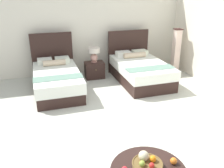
% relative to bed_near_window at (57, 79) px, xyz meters
% --- Properties ---
extents(ground_plane, '(9.33, 10.20, 0.02)m').
position_rel_bed_near_window_xyz_m(ground_plane, '(1.14, -2.05, -0.32)').
color(ground_plane, beige).
extents(wall_back, '(9.33, 0.12, 2.86)m').
position_rel_bed_near_window_xyz_m(wall_back, '(1.14, 1.25, 1.12)').
color(wall_back, white).
rests_on(wall_back, ground).
extents(bed_near_window, '(1.17, 2.08, 1.32)m').
position_rel_bed_near_window_xyz_m(bed_near_window, '(0.00, 0.00, 0.00)').
color(bed_near_window, black).
rests_on(bed_near_window, ground).
extents(bed_near_corner, '(1.29, 2.07, 1.28)m').
position_rel_bed_near_window_xyz_m(bed_near_corner, '(2.28, -0.01, 0.01)').
color(bed_near_corner, black).
rests_on(bed_near_corner, ground).
extents(nightstand, '(0.55, 0.41, 0.47)m').
position_rel_bed_near_window_xyz_m(nightstand, '(1.12, 0.61, -0.08)').
color(nightstand, black).
rests_on(nightstand, ground).
extents(table_lamp, '(0.34, 0.34, 0.42)m').
position_rel_bed_near_window_xyz_m(table_lamp, '(1.12, 0.63, 0.42)').
color(table_lamp, '#D79C8E').
rests_on(table_lamp, nightstand).
extents(fruit_bowl, '(0.38, 0.38, 0.20)m').
position_rel_bed_near_window_xyz_m(fruit_bowl, '(0.81, -3.77, 0.19)').
color(fruit_bowl, brown).
rests_on(fruit_bowl, coffee_table).
extents(loose_orange, '(0.09, 0.09, 0.09)m').
position_rel_bed_near_window_xyz_m(loose_orange, '(1.16, -3.80, 0.17)').
color(loose_orange, orange).
rests_on(loose_orange, coffee_table).
extents(floor_lamp_corner, '(0.23, 0.23, 1.34)m').
position_rel_bed_near_window_xyz_m(floor_lamp_corner, '(3.61, 0.38, 0.36)').
color(floor_lamp_corner, '#361B18').
rests_on(floor_lamp_corner, ground).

